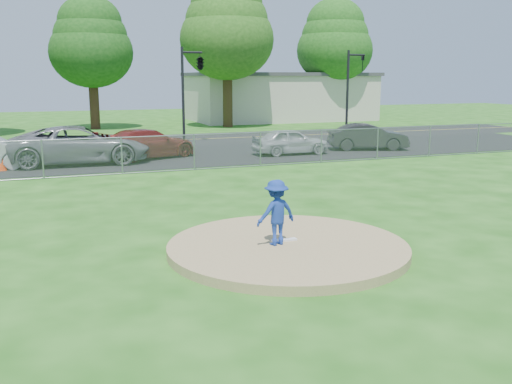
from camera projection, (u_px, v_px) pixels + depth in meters
ground at (183, 179)px, 21.98m from camera, size 120.00×120.00×0.00m
pitchers_mound at (288, 248)px, 12.80m from camera, size 5.40×5.40×0.20m
pitching_rubber at (284, 240)px, 12.96m from camera, size 0.60×0.15×0.04m
chain_link_fence at (171, 154)px, 23.67m from camera, size 40.00×0.06×1.50m
parking_lot at (151, 158)px, 27.94m from camera, size 50.00×8.00×0.01m
street at (128, 142)px, 34.82m from camera, size 60.00×7.00×0.01m
commercial_building at (279, 96)px, 52.79m from camera, size 16.40×9.40×4.30m
tree_center at (91, 42)px, 42.36m from camera, size 6.16×6.16×9.84m
tree_right at (227, 27)px, 43.77m from camera, size 7.28×7.28×11.63m
tree_far_right at (335, 41)px, 50.47m from camera, size 6.72×6.72×10.74m
traffic_signal_center at (198, 64)px, 33.46m from camera, size 1.42×2.48×5.60m
traffic_signal_right at (351, 85)px, 37.28m from camera, size 1.28×0.20×5.60m
pitcher at (276, 212)px, 12.56m from camera, size 1.03×0.71×1.46m
traffic_cone at (1, 161)px, 23.92m from camera, size 0.40×0.40×0.78m
parked_car_gray at (80, 145)px, 25.77m from camera, size 6.27×3.04×1.72m
parked_car_darkred at (148, 144)px, 27.49m from camera, size 5.31×3.74×1.43m
parked_car_pearl at (290, 141)px, 28.99m from camera, size 3.90×1.57×1.33m
parked_car_charcoal at (368, 137)px, 30.89m from camera, size 4.49×2.75×1.40m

